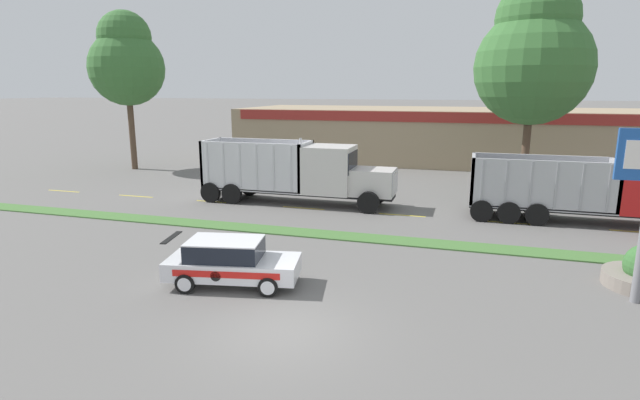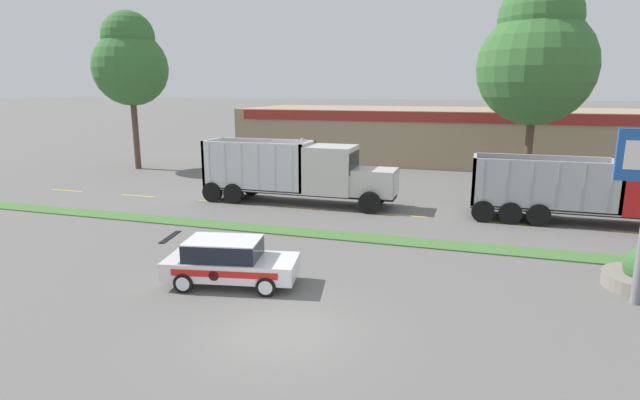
% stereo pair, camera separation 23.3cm
% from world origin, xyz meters
% --- Properties ---
extents(ground_plane, '(600.00, 600.00, 0.00)m').
position_xyz_m(ground_plane, '(0.00, 0.00, 0.00)').
color(ground_plane, slate).
extents(grass_verge, '(120.00, 1.25, 0.06)m').
position_xyz_m(grass_verge, '(0.00, 8.97, 0.03)').
color(grass_verge, '#477538').
rests_on(grass_verge, ground_plane).
extents(centre_line_0, '(2.40, 0.14, 0.01)m').
position_xyz_m(centre_line_0, '(-20.20, 13.59, 0.00)').
color(centre_line_0, yellow).
rests_on(centre_line_0, ground_plane).
extents(centre_line_1, '(2.40, 0.14, 0.01)m').
position_xyz_m(centre_line_1, '(-14.80, 13.59, 0.00)').
color(centre_line_1, yellow).
rests_on(centre_line_1, ground_plane).
extents(centre_line_2, '(2.40, 0.14, 0.01)m').
position_xyz_m(centre_line_2, '(-9.40, 13.59, 0.00)').
color(centre_line_2, yellow).
rests_on(centre_line_2, ground_plane).
extents(centre_line_3, '(2.40, 0.14, 0.01)m').
position_xyz_m(centre_line_3, '(-4.00, 13.59, 0.00)').
color(centre_line_3, yellow).
rests_on(centre_line_3, ground_plane).
extents(centre_line_4, '(2.40, 0.14, 0.01)m').
position_xyz_m(centre_line_4, '(1.40, 13.59, 0.00)').
color(centre_line_4, yellow).
rests_on(centre_line_4, ground_plane).
extents(centre_line_5, '(2.40, 0.14, 0.01)m').
position_xyz_m(centre_line_5, '(6.80, 13.59, 0.00)').
color(centre_line_5, yellow).
rests_on(centre_line_5, ground_plane).
extents(dump_truck_lead, '(11.03, 2.74, 3.81)m').
position_xyz_m(dump_truck_lead, '(-3.76, 14.65, 1.72)').
color(dump_truck_lead, black).
rests_on(dump_truck_lead, ground_plane).
extents(dump_truck_mid, '(12.12, 2.65, 3.26)m').
position_xyz_m(dump_truck_mid, '(11.67, 14.62, 1.57)').
color(dump_truck_mid, black).
rests_on(dump_truck_mid, ground_plane).
extents(rally_car, '(4.60, 2.57, 1.59)m').
position_xyz_m(rally_car, '(-2.81, 2.54, 0.81)').
color(rally_car, white).
rests_on(rally_car, ground_plane).
extents(store_building_backdrop, '(38.33, 12.10, 4.65)m').
position_xyz_m(store_building_backdrop, '(3.19, 35.09, 2.33)').
color(store_building_backdrop, '#9E896B').
rests_on(store_building_backdrop, ground_plane).
extents(tree_behind_left, '(5.80, 5.80, 12.33)m').
position_xyz_m(tree_behind_left, '(-21.60, 22.66, 8.54)').
color(tree_behind_left, brown).
rests_on(tree_behind_left, ground_plane).
extents(tree_behind_centre, '(6.95, 6.95, 12.88)m').
position_xyz_m(tree_behind_centre, '(7.91, 22.01, 8.36)').
color(tree_behind_centre, brown).
rests_on(tree_behind_centre, ground_plane).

